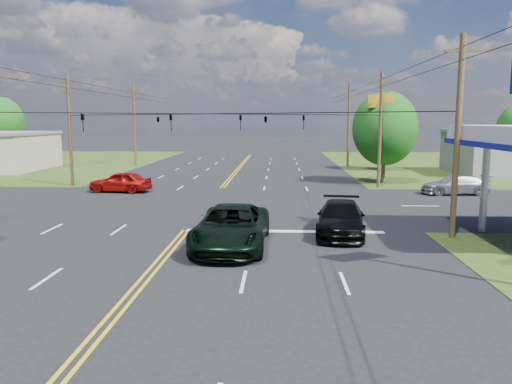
{
  "coord_description": "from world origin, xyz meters",
  "views": [
    {
      "loc": [
        4.72,
        -20.71,
        5.58
      ],
      "look_at": [
        3.48,
        6.0,
        1.73
      ],
      "focal_mm": 35.0,
      "sensor_mm": 36.0,
      "label": 1
    }
  ],
  "objects_px": {
    "pickup_dkgreen": "(231,227)",
    "pole_se": "(458,135)",
    "suv_black": "(341,218)",
    "pole_ne": "(380,129)",
    "pole_nw": "(70,128)",
    "tree_right_b": "(385,133)",
    "tree_far_l": "(1,123)",
    "pole_left_far": "(134,124)",
    "pole_right_far": "(349,124)",
    "tree_right_a": "(385,128)"
  },
  "relations": [
    {
      "from": "pole_nw",
      "to": "pickup_dkgreen",
      "type": "distance_m",
      "value": 25.92
    },
    {
      "from": "pole_nw",
      "to": "tree_right_b",
      "type": "xyz_separation_m",
      "value": [
        29.5,
        15.0,
        -0.7
      ]
    },
    {
      "from": "tree_far_l",
      "to": "suv_black",
      "type": "relative_size",
      "value": 1.56
    },
    {
      "from": "tree_right_b",
      "to": "pole_right_far",
      "type": "bearing_deg",
      "value": 131.19
    },
    {
      "from": "pole_nw",
      "to": "pickup_dkgreen",
      "type": "relative_size",
      "value": 1.43
    },
    {
      "from": "pickup_dkgreen",
      "to": "suv_black",
      "type": "xyz_separation_m",
      "value": [
        5.13,
        2.79,
        -0.11
      ]
    },
    {
      "from": "pickup_dkgreen",
      "to": "pole_se",
      "type": "bearing_deg",
      "value": 14.36
    },
    {
      "from": "tree_right_a",
      "to": "suv_black",
      "type": "relative_size",
      "value": 1.46
    },
    {
      "from": "pole_se",
      "to": "suv_black",
      "type": "bearing_deg",
      "value": 174.55
    },
    {
      "from": "pole_se",
      "to": "tree_right_b",
      "type": "bearing_deg",
      "value": 83.95
    },
    {
      "from": "pole_nw",
      "to": "pickup_dkgreen",
      "type": "xyz_separation_m",
      "value": [
        15.64,
        -20.29,
        -3.99
      ]
    },
    {
      "from": "pole_right_far",
      "to": "tree_right_b",
      "type": "bearing_deg",
      "value": -48.81
    },
    {
      "from": "pickup_dkgreen",
      "to": "suv_black",
      "type": "height_order",
      "value": "pickup_dkgreen"
    },
    {
      "from": "pole_se",
      "to": "pole_right_far",
      "type": "height_order",
      "value": "pole_right_far"
    },
    {
      "from": "pole_ne",
      "to": "tree_right_b",
      "type": "xyz_separation_m",
      "value": [
        3.5,
        15.0,
        -0.7
      ]
    },
    {
      "from": "pole_nw",
      "to": "pole_right_far",
      "type": "bearing_deg",
      "value": 36.16
    },
    {
      "from": "pole_right_far",
      "to": "tree_right_b",
      "type": "distance_m",
      "value": 5.4
    },
    {
      "from": "pole_ne",
      "to": "suv_black",
      "type": "relative_size",
      "value": 1.7
    },
    {
      "from": "pole_ne",
      "to": "pickup_dkgreen",
      "type": "xyz_separation_m",
      "value": [
        -10.36,
        -20.29,
        -3.99
      ]
    },
    {
      "from": "pole_nw",
      "to": "suv_black",
      "type": "distance_m",
      "value": 27.46
    },
    {
      "from": "pole_se",
      "to": "pole_nw",
      "type": "distance_m",
      "value": 31.62
    },
    {
      "from": "pole_ne",
      "to": "tree_right_b",
      "type": "bearing_deg",
      "value": 76.87
    },
    {
      "from": "suv_black",
      "to": "pole_se",
      "type": "bearing_deg",
      "value": 1.75
    },
    {
      "from": "tree_far_l",
      "to": "suv_black",
      "type": "height_order",
      "value": "tree_far_l"
    },
    {
      "from": "pole_ne",
      "to": "pole_right_far",
      "type": "relative_size",
      "value": 0.95
    },
    {
      "from": "pole_right_far",
      "to": "pickup_dkgreen",
      "type": "bearing_deg",
      "value": -104.78
    },
    {
      "from": "pole_se",
      "to": "tree_far_l",
      "type": "height_order",
      "value": "pole_se"
    },
    {
      "from": "tree_right_b",
      "to": "tree_far_l",
      "type": "relative_size",
      "value": 0.81
    },
    {
      "from": "pole_se",
      "to": "pole_nw",
      "type": "xyz_separation_m",
      "value": [
        -26.0,
        18.0,
        0.0
      ]
    },
    {
      "from": "pole_nw",
      "to": "pole_left_far",
      "type": "height_order",
      "value": "pole_left_far"
    },
    {
      "from": "pole_left_far",
      "to": "pole_right_far",
      "type": "height_order",
      "value": "same"
    },
    {
      "from": "pole_left_far",
      "to": "pole_nw",
      "type": "bearing_deg",
      "value": -90.0
    },
    {
      "from": "tree_far_l",
      "to": "pickup_dkgreen",
      "type": "distance_m",
      "value": 55.6
    },
    {
      "from": "suv_black",
      "to": "tree_far_l",
      "type": "bearing_deg",
      "value": 141.67
    },
    {
      "from": "pickup_dkgreen",
      "to": "tree_far_l",
      "type": "bearing_deg",
      "value": 130.57
    },
    {
      "from": "pole_left_far",
      "to": "pickup_dkgreen",
      "type": "relative_size",
      "value": 1.51
    },
    {
      "from": "pole_right_far",
      "to": "tree_right_b",
      "type": "height_order",
      "value": "pole_right_far"
    },
    {
      "from": "pole_nw",
      "to": "suv_black",
      "type": "xyz_separation_m",
      "value": [
        20.76,
        -17.5,
        -4.11
      ]
    },
    {
      "from": "tree_right_a",
      "to": "pickup_dkgreen",
      "type": "height_order",
      "value": "tree_right_a"
    },
    {
      "from": "pole_left_far",
      "to": "tree_far_l",
      "type": "relative_size",
      "value": 1.15
    },
    {
      "from": "pole_se",
      "to": "pole_right_far",
      "type": "relative_size",
      "value": 0.95
    },
    {
      "from": "pole_se",
      "to": "pole_right_far",
      "type": "xyz_separation_m",
      "value": [
        0.0,
        37.0,
        0.25
      ]
    },
    {
      "from": "pole_ne",
      "to": "tree_right_b",
      "type": "relative_size",
      "value": 1.34
    },
    {
      "from": "pole_ne",
      "to": "tree_far_l",
      "type": "bearing_deg",
      "value": 152.93
    },
    {
      "from": "pole_se",
      "to": "pickup_dkgreen",
      "type": "relative_size",
      "value": 1.43
    },
    {
      "from": "pole_left_far",
      "to": "pole_right_far",
      "type": "distance_m",
      "value": 26.0
    },
    {
      "from": "tree_right_b",
      "to": "pole_ne",
      "type": "bearing_deg",
      "value": -103.13
    },
    {
      "from": "pickup_dkgreen",
      "to": "tree_right_b",
      "type": "bearing_deg",
      "value": 70.45
    },
    {
      "from": "pole_se",
      "to": "pickup_dkgreen",
      "type": "xyz_separation_m",
      "value": [
        -10.36,
        -2.29,
        -3.99
      ]
    },
    {
      "from": "pole_ne",
      "to": "tree_far_l",
      "type": "relative_size",
      "value": 1.09
    }
  ]
}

